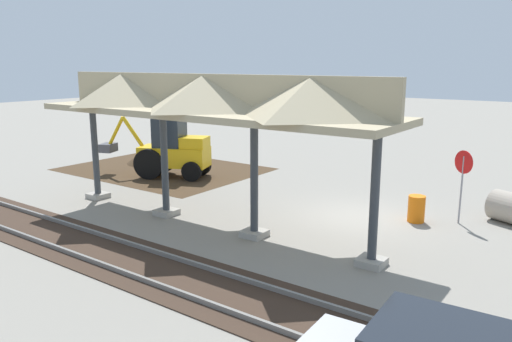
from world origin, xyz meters
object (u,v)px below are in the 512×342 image
object	(u,v)px
stop_sign	(463,171)
backhoe	(171,150)
concrete_pipe	(512,208)
traffic_barrel	(416,209)

from	to	relation	value
stop_sign	backhoe	world-z (taller)	backhoe
stop_sign	concrete_pipe	xyz separation A→B (m)	(-1.40, -1.05, -1.26)
stop_sign	concrete_pipe	size ratio (longest dim) A/B	1.53
stop_sign	traffic_barrel	world-z (taller)	stop_sign
traffic_barrel	concrete_pipe	bearing A→B (deg)	-146.67
concrete_pipe	traffic_barrel	xyz separation A→B (m)	(2.61, 1.72, -0.07)
stop_sign	traffic_barrel	size ratio (longest dim) A/B	2.73
stop_sign	concrete_pipe	world-z (taller)	stop_sign
backhoe	concrete_pipe	distance (m)	14.26
stop_sign	backhoe	size ratio (longest dim) A/B	0.47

